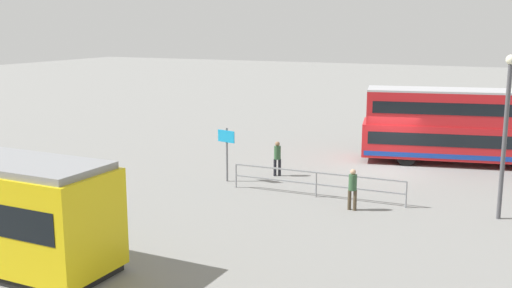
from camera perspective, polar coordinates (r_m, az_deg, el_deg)
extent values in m
plane|color=gray|center=(30.94, 12.27, -2.33)|extent=(160.00, 160.00, 0.00)
cube|color=red|center=(33.11, 20.34, 0.24)|extent=(12.19, 5.03, 1.71)
cube|color=red|center=(32.85, 20.54, 3.13)|extent=(11.82, 4.85, 1.67)
cube|color=black|center=(33.08, 20.37, 0.59)|extent=(11.61, 4.93, 0.64)
cube|color=black|center=(32.84, 20.55, 3.28)|extent=(11.24, 4.76, 0.60)
cube|color=#193FA5|center=(33.23, 20.27, -0.79)|extent=(11.96, 5.02, 0.24)
cube|color=#B2B2B7|center=(32.75, 20.65, 4.67)|extent=(11.82, 4.85, 0.10)
cylinder|color=black|center=(32.95, 13.89, -0.69)|extent=(1.51, 2.69, 1.00)
cylinder|color=black|center=(28.89, 2.23, -2.21)|extent=(0.14, 0.14, 0.81)
cylinder|color=black|center=(28.87, 1.79, -2.22)|extent=(0.14, 0.14, 0.81)
cylinder|color=#335938|center=(28.72, 2.02, -0.82)|extent=(0.44, 0.44, 0.63)
sphere|color=#8C6647|center=(28.64, 2.02, 0.01)|extent=(0.22, 0.22, 0.22)
cylinder|color=#4C3F2D|center=(23.89, 9.26, -5.24)|extent=(0.14, 0.14, 0.80)
cylinder|color=#4C3F2D|center=(23.95, 8.75, -5.18)|extent=(0.14, 0.14, 0.80)
cylinder|color=#335938|center=(23.73, 9.06, -3.57)|extent=(0.33, 0.33, 0.62)
sphere|color=tan|center=(23.63, 9.09, -2.60)|extent=(0.22, 0.22, 0.22)
cube|color=gray|center=(25.33, 5.68, -2.68)|extent=(7.42, 0.15, 0.06)
cube|color=gray|center=(25.45, 5.65, -3.77)|extent=(7.42, 0.15, 0.06)
cylinder|color=gray|center=(24.59, 13.90, -4.65)|extent=(0.07, 0.07, 1.05)
cylinder|color=gray|center=(25.46, 5.65, -3.83)|extent=(0.07, 0.07, 1.05)
cylinder|color=gray|center=(26.81, -1.89, -3.00)|extent=(0.07, 0.07, 1.05)
cylinder|color=slate|center=(27.72, -2.74, -1.03)|extent=(0.10, 0.10, 2.48)
cube|color=#1999D8|center=(27.52, -2.82, 0.72)|extent=(0.92, 0.25, 0.54)
cylinder|color=#4C4C51|center=(23.77, 22.25, 0.07)|extent=(0.16, 0.16, 5.71)
sphere|color=#F2EFCC|center=(23.43, 22.79, 7.30)|extent=(0.36, 0.36, 0.36)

